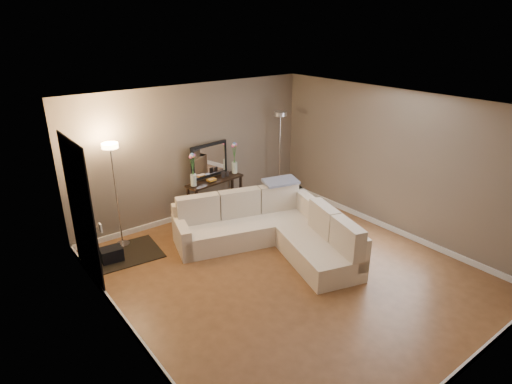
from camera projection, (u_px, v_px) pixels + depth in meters
floor at (287, 272)px, 6.70m from camera, size 5.00×5.50×0.01m
ceiling at (292, 106)px, 5.73m from camera, size 5.00×5.50×0.01m
wall_back at (194, 152)px, 8.24m from camera, size 5.00×0.02×2.60m
wall_front at (477, 281)px, 4.19m from camera, size 5.00×0.02×2.60m
wall_left at (123, 248)px, 4.80m from camera, size 0.02×5.50×2.60m
wall_right at (394, 163)px, 7.64m from camera, size 0.02×5.50×2.60m
baseboard_back at (198, 212)px, 8.69m from camera, size 5.00×0.03×0.10m
baseboard_front at (453, 377)px, 4.68m from camera, size 5.00×0.03×0.10m
baseboard_left at (136, 336)px, 5.28m from camera, size 0.03×5.50×0.10m
baseboard_right at (386, 226)px, 8.09m from camera, size 0.03×5.50×0.10m
doorway at (81, 213)px, 6.14m from camera, size 0.02×1.20×2.20m
switch_plate at (101, 228)px, 5.47m from camera, size 0.02×0.08×0.12m
sectional_sofa at (271, 229)px, 7.38m from camera, size 2.62×2.99×0.87m
throw_blanket at (281, 181)px, 7.83m from camera, size 0.70×0.50×0.08m
console_table at (213, 196)px, 8.47m from camera, size 1.25×0.47×0.75m
leaning_mirror at (209, 160)px, 8.36m from camera, size 0.86×0.14×0.68m
table_decor at (216, 178)px, 8.35m from camera, size 0.52×0.13×0.12m
flower_vase_left at (193, 172)px, 7.95m from camera, size 0.15×0.13×0.64m
flower_vase_right at (234, 160)px, 8.62m from camera, size 0.15×0.13×0.64m
floor_lamp_lit at (114, 175)px, 7.03m from camera, size 0.28×0.28×1.84m
floor_lamp_unlit at (280, 138)px, 9.02m from camera, size 0.28×0.28×1.91m
charcoal_rug at (123, 255)px, 7.19m from camera, size 1.28×1.01×0.02m
black_bag at (112, 254)px, 6.97m from camera, size 0.36×0.27×0.22m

